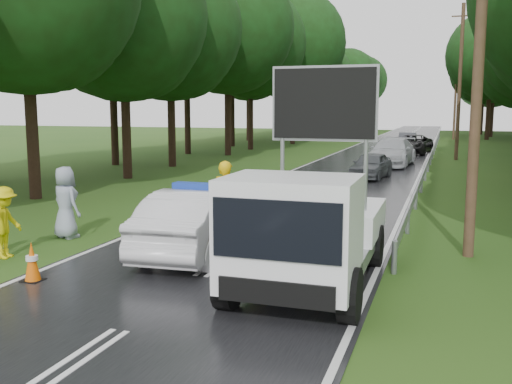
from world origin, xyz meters
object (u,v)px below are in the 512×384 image
at_px(queue_car_third, 412,144).
at_px(queue_car_fourth, 407,140).
at_px(civilian, 280,218).
at_px(queue_car_first, 371,165).
at_px(queue_car_second, 392,152).
at_px(police_sedan, 198,222).
at_px(barrier, 254,213).
at_px(work_truck, 308,230).
at_px(officer, 225,199).

height_order(queue_car_third, queue_car_fourth, queue_car_third).
bearing_deg(civilian, queue_car_fourth, 50.87).
height_order(civilian, queue_car_first, civilian).
height_order(queue_car_second, queue_car_fourth, queue_car_second).
bearing_deg(civilian, police_sedan, 150.75).
relative_size(police_sedan, queue_car_third, 0.92).
height_order(police_sedan, barrier, police_sedan).
xyz_separation_m(police_sedan, work_truck, (3.03, -1.72, 0.37)).
xyz_separation_m(officer, queue_car_first, (1.99, 14.16, -0.39)).
bearing_deg(work_truck, officer, 130.29).
xyz_separation_m(barrier, queue_car_first, (1.03, 14.64, -0.16)).
distance_m(police_sedan, queue_car_first, 16.09).
height_order(barrier, officer, officer).
bearing_deg(queue_car_third, barrier, -86.42).
distance_m(barrier, officer, 1.09).
distance_m(officer, queue_car_first, 14.30).
xyz_separation_m(barrier, officer, (-0.95, 0.48, 0.23)).
distance_m(civilian, queue_car_second, 22.17).
xyz_separation_m(civilian, queue_car_second, (0.43, 22.17, -0.10)).
bearing_deg(queue_car_third, police_sedan, -87.90).
relative_size(queue_car_first, queue_car_third, 0.73).
bearing_deg(queue_car_fourth, work_truck, -89.09).
xyz_separation_m(civilian, queue_car_first, (0.05, 15.66, -0.28)).
relative_size(work_truck, officer, 2.59).
bearing_deg(officer, queue_car_fourth, -90.52).
xyz_separation_m(work_truck, queue_car_fourth, (-0.88, 40.26, -0.48)).
xyz_separation_m(officer, queue_car_third, (2.99, 30.22, -0.31)).
xyz_separation_m(work_truck, queue_car_third, (-0.07, 33.76, -0.42)).
bearing_deg(police_sedan, civilian, -174.74).
bearing_deg(officer, queue_car_second, -93.66).
bearing_deg(civilian, queue_car_first, 51.04).
bearing_deg(civilian, queue_car_third, 49.32).
relative_size(officer, queue_car_third, 0.40).
bearing_deg(queue_car_first, work_truck, -79.87).
xyz_separation_m(work_truck, queue_car_second, (-0.69, 24.21, -0.32)).
bearing_deg(queue_car_third, officer, -88.27).
relative_size(police_sedan, civilian, 2.59).
bearing_deg(queue_car_fourth, queue_car_first, -90.82).
height_order(work_truck, queue_car_fourth, work_truck).
bearing_deg(queue_car_second, police_sedan, -91.48).
distance_m(work_truck, queue_car_first, 17.74).
bearing_deg(queue_car_first, civilian, -83.53).
relative_size(queue_car_second, queue_car_third, 1.09).
height_order(officer, civilian, officer).
distance_m(work_truck, queue_car_fourth, 40.27).
xyz_separation_m(police_sedan, officer, (-0.03, 1.82, 0.25)).
height_order(queue_car_first, queue_car_fourth, queue_car_fourth).
xyz_separation_m(police_sedan, civilian, (1.90, 0.32, 0.15)).
distance_m(queue_car_second, queue_car_fourth, 16.05).
bearing_deg(civilian, officer, 103.41).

